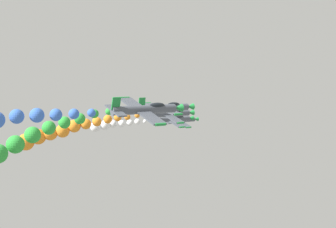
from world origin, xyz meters
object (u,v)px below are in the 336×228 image
Objects in this scene: airplane_left_inner at (173,119)px; airplane_left_outer at (165,108)px; airplane_right_inner at (170,114)px; airplane_right_outer at (146,109)px; airplane_lead at (180,120)px.

airplane_left_outer is (24.55, -18.04, 4.68)m from airplane_left_inner.
airplane_right_inner is 32.17m from airplane_right_outer.
airplane_left_inner is at bearing 141.89° from airplane_right_outer.
airplane_right_outer is at bearing -38.78° from airplane_lead.
airplane_right_inner reaches higher than airplane_lead.
airplane_left_inner is 47.68m from airplane_right_outer.
airplane_right_inner is at bearing 143.45° from airplane_left_outer.
airplane_left_outer reaches higher than airplane_right_inner.
airplane_left_inner is 15.55m from airplane_right_inner.
airplane_lead is 64.32m from airplane_right_outer.
airplane_lead is 16.65m from airplane_left_inner.
airplane_left_inner is at bearing 143.69° from airplane_left_outer.
airplane_left_outer is 16.94m from airplane_right_outer.
airplane_right_outer is at bearing -39.08° from airplane_right_inner.
airplane_left_outer is at bearing 138.65° from airplane_right_outer.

